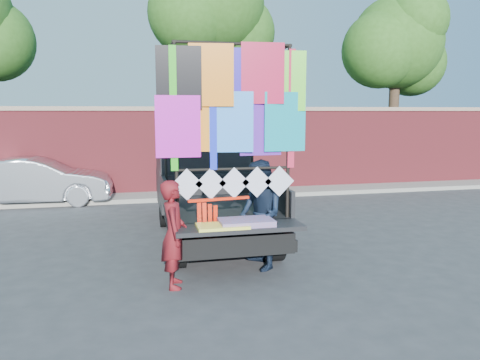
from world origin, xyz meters
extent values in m
plane|color=#38383A|center=(0.00, 0.00, 0.00)|extent=(90.00, 90.00, 0.00)
cube|color=#9B2D35|center=(0.00, 7.00, 1.25)|extent=(30.00, 0.35, 2.50)
cube|color=gray|center=(0.00, 7.00, 2.55)|extent=(30.00, 0.45, 0.12)
cube|color=gray|center=(0.00, 6.30, 0.06)|extent=(30.00, 1.20, 0.12)
cylinder|color=#38281C|center=(1.00, 8.20, 2.73)|extent=(0.36, 0.36, 5.46)
sphere|color=#2D5C1A|center=(1.00, 8.20, 5.85)|extent=(3.20, 3.20, 3.20)
sphere|color=#2D5C1A|center=(1.90, 8.60, 5.07)|extent=(2.40, 2.40, 2.40)
sphere|color=#2D5C1A|center=(0.20, 7.90, 5.46)|extent=(2.60, 2.60, 2.60)
cylinder|color=#38281C|center=(7.50, 8.20, 2.27)|extent=(0.36, 0.36, 4.55)
sphere|color=#2D5C1A|center=(7.50, 8.20, 4.88)|extent=(3.20, 3.20, 3.20)
sphere|color=#2D5C1A|center=(8.40, 8.60, 4.23)|extent=(2.40, 2.40, 2.40)
sphere|color=#2D5C1A|center=(6.70, 7.90, 4.55)|extent=(2.60, 2.60, 2.60)
sphere|color=#2D5C1A|center=(7.80, 7.60, 5.52)|extent=(2.20, 2.20, 2.20)
cylinder|color=black|center=(-1.02, 2.94, 0.34)|extent=(0.23, 0.68, 0.68)
cylinder|color=black|center=(-1.02, 0.17, 0.34)|extent=(0.23, 0.68, 0.68)
cylinder|color=black|center=(0.58, 2.94, 0.34)|extent=(0.23, 0.68, 0.68)
cylinder|color=black|center=(0.58, 0.17, 0.34)|extent=(0.23, 0.68, 0.68)
cube|color=black|center=(-0.22, 1.50, 0.51)|extent=(1.74, 4.31, 0.31)
cube|color=black|center=(-0.22, 0.73, 0.80)|extent=(1.85, 2.36, 0.10)
cube|color=black|center=(-1.13, 0.73, 1.03)|extent=(0.06, 2.36, 0.46)
cube|color=black|center=(0.68, 0.73, 1.03)|extent=(0.06, 2.36, 0.46)
cube|color=black|center=(-0.22, 1.89, 1.03)|extent=(1.85, 0.06, 0.46)
cube|color=black|center=(-0.22, 2.89, 1.08)|extent=(1.85, 1.64, 1.28)
cube|color=#8C9EAD|center=(-0.22, 2.42, 1.49)|extent=(1.64, 0.06, 0.56)
cube|color=#8C9EAD|center=(-0.22, 3.65, 1.28)|extent=(1.64, 0.10, 0.72)
cube|color=black|center=(-0.22, 4.01, 0.82)|extent=(1.80, 0.92, 0.56)
cube|color=black|center=(-0.22, -0.70, 0.82)|extent=(1.85, 0.56, 0.06)
cube|color=black|center=(-0.22, -0.47, 0.43)|extent=(1.90, 0.15, 0.18)
cylinder|color=black|center=(-1.07, -0.35, 2.13)|extent=(0.05, 0.05, 2.56)
cylinder|color=black|center=(-1.07, 1.81, 2.13)|extent=(0.05, 0.05, 2.56)
cylinder|color=black|center=(0.62, -0.35, 2.13)|extent=(0.05, 0.05, 2.56)
cylinder|color=black|center=(0.62, 1.81, 2.13)|extent=(0.05, 0.05, 2.56)
cylinder|color=black|center=(-0.22, -0.35, 3.42)|extent=(1.74, 0.05, 0.05)
cylinder|color=black|center=(-0.22, 1.81, 3.42)|extent=(1.74, 0.05, 0.05)
cylinder|color=black|center=(-1.07, 0.73, 3.42)|extent=(0.05, 2.21, 0.05)
cylinder|color=black|center=(0.62, 0.73, 3.42)|extent=(0.05, 2.21, 0.05)
cylinder|color=black|center=(-0.22, -0.35, 1.62)|extent=(1.74, 0.04, 0.04)
cube|color=black|center=(-0.99, -0.37, 2.95)|extent=(0.64, 0.02, 0.87)
cube|color=orange|center=(-0.61, -0.41, 2.95)|extent=(0.64, 0.02, 0.87)
cube|color=#2716C8|center=(-0.22, -0.37, 2.95)|extent=(0.64, 0.02, 0.87)
cube|color=#C2163F|center=(0.16, -0.41, 2.95)|extent=(0.64, 0.02, 0.87)
cube|color=#56E528|center=(0.54, -0.37, 2.95)|extent=(0.64, 0.02, 0.87)
cube|color=#DE18CA|center=(-0.99, -0.41, 2.29)|extent=(0.64, 0.02, 0.87)
cube|color=orange|center=(-0.61, -0.37, 2.29)|extent=(0.64, 0.02, 0.87)
cube|color=#358DFF|center=(-0.22, -0.41, 2.29)|extent=(0.64, 0.02, 0.87)
cube|color=#6424B7|center=(0.16, -0.37, 2.29)|extent=(0.64, 0.02, 0.87)
cube|color=#0C97AB|center=(0.54, -0.41, 2.29)|extent=(0.64, 0.02, 0.87)
cube|color=green|center=(-1.10, -0.39, 2.49)|extent=(0.10, 0.01, 1.74)
cube|color=red|center=(0.65, -0.39, 2.49)|extent=(0.10, 0.01, 1.74)
cube|color=#192EE5|center=(-0.53, -0.39, 2.49)|extent=(0.10, 0.01, 1.74)
cube|color=white|center=(-0.92, -0.38, 1.42)|extent=(0.46, 0.01, 0.46)
cube|color=white|center=(-0.57, -0.38, 1.42)|extent=(0.46, 0.01, 0.46)
cube|color=white|center=(-0.22, -0.38, 1.42)|extent=(0.46, 0.01, 0.46)
cube|color=white|center=(0.12, -0.38, 1.42)|extent=(0.46, 0.01, 0.46)
cube|color=white|center=(0.47, -0.38, 1.42)|extent=(0.46, 0.01, 0.46)
cube|color=#DE3F31|center=(-0.12, -0.70, 0.89)|extent=(0.77, 0.46, 0.08)
cube|color=#FFFC50|center=(-0.48, -0.78, 0.87)|extent=(0.72, 0.41, 0.04)
imported|color=silver|center=(-4.17, 6.14, 0.63)|extent=(3.86, 1.42, 1.26)
imported|color=maroon|center=(-1.15, -0.64, 0.76)|extent=(0.41, 0.58, 1.52)
imported|color=#152034|center=(0.23, -0.16, 0.86)|extent=(0.73, 0.90, 1.72)
cube|color=#FE280D|center=(-0.46, -0.40, 1.19)|extent=(0.93, 0.17, 0.04)
cube|color=#FE280D|center=(-0.76, -0.42, 0.89)|extent=(0.06, 0.02, 0.54)
cube|color=#FE280D|center=(-0.68, -0.42, 0.87)|extent=(0.06, 0.02, 0.54)
cube|color=#FE280D|center=(-0.60, -0.42, 0.85)|extent=(0.06, 0.02, 0.54)
cube|color=#FE280D|center=(-0.52, -0.42, 0.83)|extent=(0.06, 0.02, 0.54)
camera|label=1|loc=(-1.68, -7.04, 2.45)|focal=35.00mm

